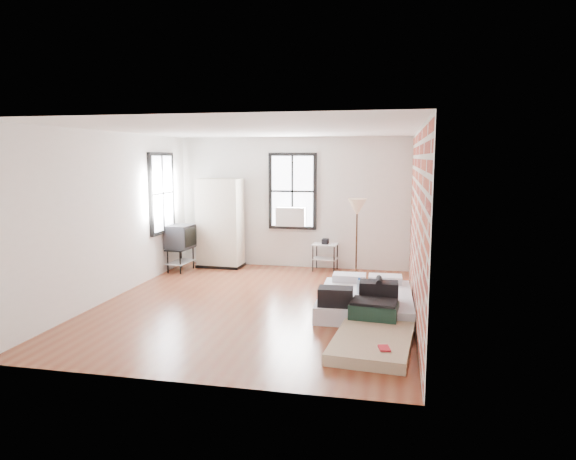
% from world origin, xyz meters
% --- Properties ---
extents(ground, '(6.00, 6.00, 0.00)m').
position_xyz_m(ground, '(0.00, 0.00, 0.00)').
color(ground, maroon).
rests_on(ground, ground).
extents(room_shell, '(5.02, 6.02, 2.80)m').
position_xyz_m(room_shell, '(0.23, 0.36, 1.74)').
color(room_shell, silver).
rests_on(room_shell, ground).
extents(mattress_main, '(1.47, 1.97, 0.62)m').
position_xyz_m(mattress_main, '(1.75, 0.08, 0.17)').
color(mattress_main, silver).
rests_on(mattress_main, ground).
extents(mattress_bare, '(1.10, 1.87, 0.39)m').
position_xyz_m(mattress_bare, '(1.94, -1.26, 0.12)').
color(mattress_bare, '#C5B88E').
rests_on(mattress_bare, ground).
extents(wardrobe, '(0.99, 0.60, 1.92)m').
position_xyz_m(wardrobe, '(-1.53, 2.65, 0.96)').
color(wardrobe, black).
rests_on(wardrobe, ground).
extents(side_table, '(0.54, 0.45, 0.68)m').
position_xyz_m(side_table, '(0.75, 2.72, 0.46)').
color(side_table, black).
rests_on(side_table, ground).
extents(floor_lamp, '(0.35, 0.35, 1.61)m').
position_xyz_m(floor_lamp, '(1.48, 1.71, 1.38)').
color(floor_lamp, '#301E10').
rests_on(floor_lamp, ground).
extents(tv_stand, '(0.53, 0.72, 0.97)m').
position_xyz_m(tv_stand, '(-2.21, 2.07, 0.69)').
color(tv_stand, black).
rests_on(tv_stand, ground).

